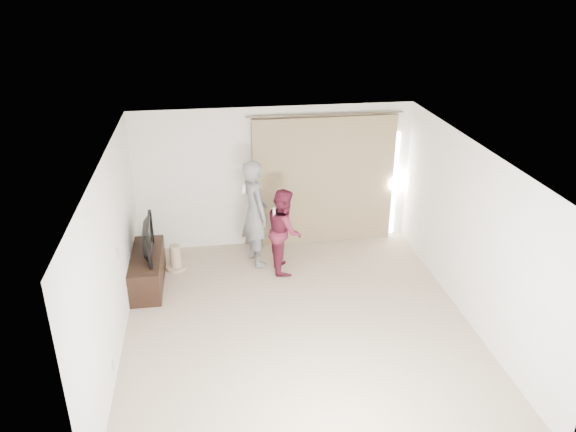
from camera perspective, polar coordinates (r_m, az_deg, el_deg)
The scene contains 10 objects.
floor at distance 8.37m, azimuth 1.11°, elevation -11.06°, with size 5.50×5.50×0.00m, color tan.
wall_back at distance 10.19m, azimuth -1.38°, elevation 3.95°, with size 5.00×0.04×2.60m, color white.
wall_left at distance 7.72m, azimuth -17.48°, elevation -4.26°, with size 0.04×5.50×2.60m.
ceiling at distance 7.19m, azimuth 1.27°, elevation 6.09°, with size 5.00×5.50×0.01m, color white.
curtain at distance 10.30m, azimuth 3.74°, elevation 3.56°, with size 2.80×0.11×2.46m.
tv_console at distance 9.49m, azimuth -14.11°, elevation -5.31°, with size 0.49×1.42×0.55m, color black.
tv at distance 9.23m, azimuth -14.46°, elevation -2.27°, with size 1.00×0.13×0.58m, color black.
scratching_post at distance 9.87m, azimuth -11.34°, elevation -4.39°, with size 0.34×0.34×0.45m.
person_man at distance 9.59m, azimuth -3.36°, elevation 0.29°, with size 0.64×0.80×1.89m.
person_woman at distance 9.45m, azimuth -0.39°, elevation -1.46°, with size 0.56×0.72×1.47m.
Camera 1 is at (-1.16, -6.73, 4.86)m, focal length 35.00 mm.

